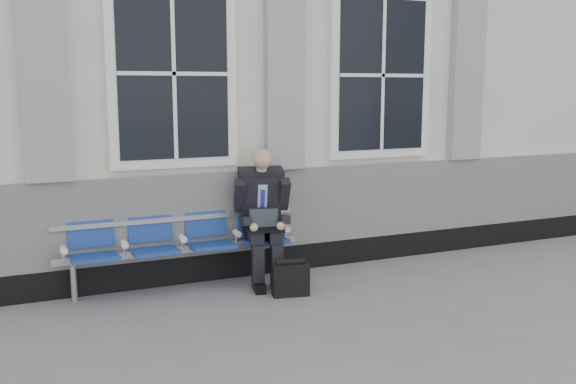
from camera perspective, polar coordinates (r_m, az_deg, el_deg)
name	(u,v)px	position (r m, az deg, el deg)	size (l,w,h in m)	color
ground	(422,298)	(6.73, 11.82, -9.18)	(70.00, 70.00, 0.00)	slate
station_building	(285,79)	(9.42, -0.30, 9.97)	(14.40, 4.40, 4.49)	silver
bench	(181,237)	(6.88, -9.51, -3.95)	(2.60, 0.47, 0.91)	#9EA0A3
businessman	(263,211)	(6.96, -2.27, -1.70)	(0.64, 0.85, 1.46)	black
briefcase	(291,279)	(6.61, 0.23, -7.72)	(0.40, 0.23, 0.38)	black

